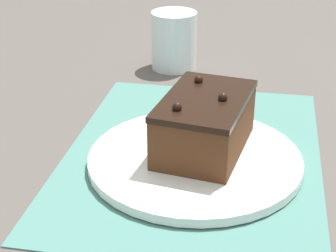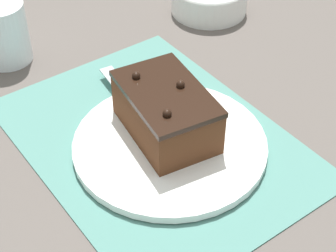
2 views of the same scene
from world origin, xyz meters
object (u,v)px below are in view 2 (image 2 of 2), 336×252
object	(u,v)px
chocolate_cake	(166,111)
serving_knife	(149,120)
cake_plate	(170,145)
drinking_glass	(3,33)

from	to	relation	value
chocolate_cake	serving_knife	world-z (taller)	chocolate_cake
cake_plate	serving_knife	xyz separation A→B (m)	(0.05, -0.00, 0.01)
chocolate_cake	serving_knife	xyz separation A→B (m)	(0.03, 0.01, -0.03)
chocolate_cake	drinking_glass	world-z (taller)	drinking_glass
drinking_glass	chocolate_cake	bearing A→B (deg)	-163.41
serving_knife	drinking_glass	world-z (taller)	drinking_glass
cake_plate	serving_knife	distance (m)	0.05
serving_knife	drinking_glass	xyz separation A→B (m)	(0.30, 0.09, 0.03)
cake_plate	drinking_glass	size ratio (longest dim) A/B	2.62
serving_knife	drinking_glass	size ratio (longest dim) A/B	2.21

